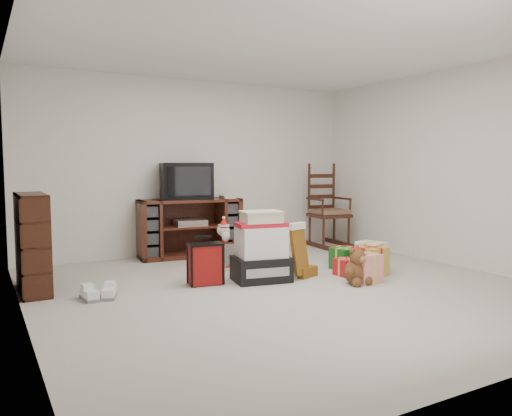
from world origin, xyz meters
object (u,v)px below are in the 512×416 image
at_px(gift_pile, 261,251).
at_px(santa_figurine, 269,256).
at_px(tv_stand, 190,228).
at_px(bookshelf, 32,245).
at_px(mrs_claus_figurine, 224,250).
at_px(rocking_chair, 326,217).
at_px(crt_television, 186,181).
at_px(sneaker_pair, 99,294).
at_px(red_suitcase, 205,264).
at_px(teddy_bear, 356,268).
at_px(gift_cluster, 357,261).

distance_m(gift_pile, santa_figurine, 0.34).
bearing_deg(santa_figurine, tv_stand, 103.19).
xyz_separation_m(bookshelf, mrs_claus_figurine, (2.16, 0.02, -0.24)).
distance_m(tv_stand, rocking_chair, 2.25).
height_order(mrs_claus_figurine, crt_television, crt_television).
height_order(bookshelf, sneaker_pair, bookshelf).
xyz_separation_m(tv_stand, santa_figurine, (0.37, -1.56, -0.18)).
height_order(santa_figurine, mrs_claus_figurine, mrs_claus_figurine).
xyz_separation_m(bookshelf, sneaker_pair, (0.52, -0.61, -0.43)).
bearing_deg(mrs_claus_figurine, bookshelf, -179.42).
bearing_deg(red_suitcase, gift_pile, -3.79).
bearing_deg(red_suitcase, rocking_chair, 36.37).
relative_size(red_suitcase, mrs_claus_figurine, 0.82).
xyz_separation_m(tv_stand, teddy_bear, (0.95, -2.41, -0.23)).
distance_m(teddy_bear, sneaker_pair, 2.66).
xyz_separation_m(tv_stand, crt_television, (-0.04, 0.00, 0.66)).
height_order(santa_figurine, sneaker_pair, santa_figurine).
bearing_deg(red_suitcase, santa_figurine, 14.20).
bearing_deg(sneaker_pair, crt_television, 51.32).
relative_size(rocking_chair, mrs_claus_figurine, 2.11).
height_order(red_suitcase, sneaker_pair, red_suitcase).
relative_size(tv_stand, santa_figurine, 2.48).
distance_m(bookshelf, santa_figurine, 2.55).
bearing_deg(sneaker_pair, gift_pile, 0.59).
bearing_deg(santa_figurine, rocking_chair, 35.98).
distance_m(tv_stand, sneaker_pair, 2.34).
relative_size(tv_stand, rocking_chair, 1.08).
bearing_deg(tv_stand, rocking_chair, 0.64).
xyz_separation_m(sneaker_pair, gift_cluster, (2.94, -0.31, 0.09)).
distance_m(red_suitcase, santa_figurine, 0.85).
bearing_deg(gift_pile, gift_cluster, 1.08).
bearing_deg(mrs_claus_figurine, gift_cluster, -35.86).
bearing_deg(gift_pile, tv_stand, 104.61).
bearing_deg(gift_pile, bookshelf, 172.57).
height_order(gift_pile, santa_figurine, gift_pile).
bearing_deg(santa_figurine, bookshelf, 168.53).
relative_size(teddy_bear, santa_figurine, 0.66).
bearing_deg(gift_pile, teddy_bear, -27.05).
bearing_deg(mrs_claus_figurine, tv_stand, 91.82).
height_order(rocking_chair, gift_pile, rocking_chair).
bearing_deg(crt_television, gift_pile, -72.29).
height_order(tv_stand, mrs_claus_figurine, tv_stand).
distance_m(tv_stand, teddy_bear, 2.60).
bearing_deg(mrs_claus_figurine, gift_pile, -82.46).
relative_size(bookshelf, crt_television, 1.30).
bearing_deg(red_suitcase, gift_cluster, -1.89).
relative_size(bookshelf, rocking_chair, 0.74).
xyz_separation_m(rocking_chair, gift_pile, (-2.11, -1.58, -0.13)).
bearing_deg(red_suitcase, tv_stand, 82.04).
height_order(teddy_bear, gift_cluster, teddy_bear).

